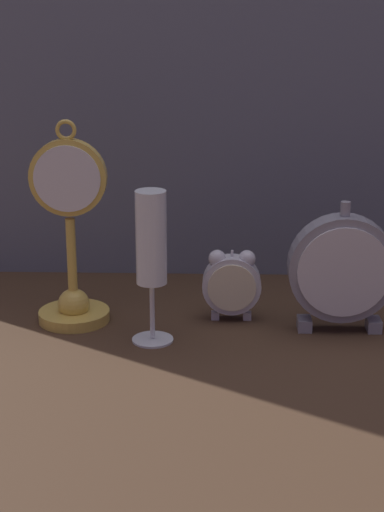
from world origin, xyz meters
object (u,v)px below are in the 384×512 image
object	(u,v)px
pocket_watch_on_stand	(71,249)
alarm_clock_twin_bell	(232,282)
mantel_clock_silver	(342,269)
champagne_flute	(151,249)

from	to	relation	value
pocket_watch_on_stand	alarm_clock_twin_bell	world-z (taller)	pocket_watch_on_stand
pocket_watch_on_stand	mantel_clock_silver	xyz separation A→B (m)	(0.39, -0.03, -0.02)
alarm_clock_twin_bell	champagne_flute	xyz separation A→B (m)	(-0.11, -0.08, 0.08)
mantel_clock_silver	champagne_flute	world-z (taller)	champagne_flute
pocket_watch_on_stand	alarm_clock_twin_bell	distance (m)	0.24
pocket_watch_on_stand	champagne_flute	world-z (taller)	pocket_watch_on_stand
mantel_clock_silver	champagne_flute	distance (m)	0.27
pocket_watch_on_stand	champagne_flute	distance (m)	0.14
pocket_watch_on_stand	mantel_clock_silver	world-z (taller)	pocket_watch_on_stand
alarm_clock_twin_bell	mantel_clock_silver	distance (m)	0.16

